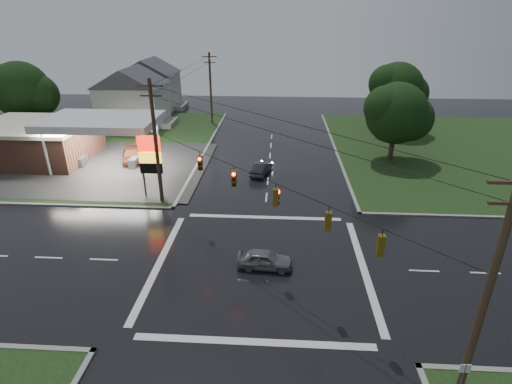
# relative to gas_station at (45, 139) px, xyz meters

# --- Properties ---
(ground) EXTENTS (120.00, 120.00, 0.00)m
(ground) POSITION_rel_gas_station_xyz_m (25.68, -19.70, -2.55)
(ground) COLOR black
(ground) RESTS_ON ground
(grass_nw) EXTENTS (36.00, 36.00, 0.08)m
(grass_nw) POSITION_rel_gas_station_xyz_m (-0.32, 6.30, -2.51)
(grass_nw) COLOR black
(grass_nw) RESTS_ON ground
(grass_ne) EXTENTS (36.00, 36.00, 0.08)m
(grass_ne) POSITION_rel_gas_station_xyz_m (51.68, 6.30, -2.51)
(grass_ne) COLOR black
(grass_ne) RESTS_ON ground
(gas_station) EXTENTS (26.20, 18.00, 5.60)m
(gas_station) POSITION_rel_gas_station_xyz_m (0.00, 0.00, 0.00)
(gas_station) COLOR #2D2D2D
(gas_station) RESTS_ON ground
(pylon_sign) EXTENTS (2.00, 0.35, 6.00)m
(pylon_sign) POSITION_rel_gas_station_xyz_m (15.18, -9.20, 1.46)
(pylon_sign) COLOR #59595E
(pylon_sign) RESTS_ON ground
(utility_pole_nw) EXTENTS (2.20, 0.32, 11.00)m
(utility_pole_nw) POSITION_rel_gas_station_xyz_m (16.18, -10.20, 3.17)
(utility_pole_nw) COLOR #382619
(utility_pole_nw) RESTS_ON ground
(utility_pole_se) EXTENTS (2.20, 0.32, 11.00)m
(utility_pole_se) POSITION_rel_gas_station_xyz_m (35.18, -29.20, 3.17)
(utility_pole_se) COLOR #382619
(utility_pole_se) RESTS_ON ground
(utility_pole_n) EXTENTS (2.20, 0.32, 10.50)m
(utility_pole_n) POSITION_rel_gas_station_xyz_m (16.18, 18.30, 2.92)
(utility_pole_n) COLOR #382619
(utility_pole_n) RESTS_ON ground
(traffic_signals) EXTENTS (26.87, 26.87, 1.47)m
(traffic_signals) POSITION_rel_gas_station_xyz_m (25.69, -19.72, 3.93)
(traffic_signals) COLOR black
(traffic_signals) RESTS_ON ground
(house_near) EXTENTS (11.05, 8.48, 8.60)m
(house_near) POSITION_rel_gas_station_xyz_m (4.73, 16.30, 1.86)
(house_near) COLOR silver
(house_near) RESTS_ON ground
(house_far) EXTENTS (11.05, 8.48, 8.60)m
(house_far) POSITION_rel_gas_station_xyz_m (3.73, 28.30, 1.86)
(house_far) COLOR silver
(house_far) RESTS_ON ground
(tree_nw_behind) EXTENTS (8.93, 7.60, 10.00)m
(tree_nw_behind) POSITION_rel_gas_station_xyz_m (-8.17, 10.29, 3.63)
(tree_nw_behind) COLOR black
(tree_nw_behind) RESTS_ON ground
(tree_ne_near) EXTENTS (7.99, 6.80, 8.98)m
(tree_ne_near) POSITION_rel_gas_station_xyz_m (39.82, 2.29, 3.01)
(tree_ne_near) COLOR black
(tree_ne_near) RESTS_ON ground
(tree_ne_far) EXTENTS (8.46, 7.20, 9.80)m
(tree_ne_far) POSITION_rel_gas_station_xyz_m (42.83, 14.29, 3.63)
(tree_ne_far) COLOR black
(tree_ne_far) RESTS_ON ground
(car_north) EXTENTS (2.35, 4.18, 1.31)m
(car_north) POSITION_rel_gas_station_xyz_m (24.88, -2.82, -1.89)
(car_north) COLOR black
(car_north) RESTS_ON ground
(car_crossing) EXTENTS (3.82, 1.76, 1.27)m
(car_crossing) POSITION_rel_gas_station_xyz_m (25.99, -19.94, -1.91)
(car_crossing) COLOR slate
(car_crossing) RESTS_ON ground
(car_pump) EXTENTS (3.66, 5.63, 1.52)m
(car_pump) POSITION_rel_gas_station_xyz_m (9.78, 0.26, -1.79)
(car_pump) COLOR #502112
(car_pump) RESTS_ON ground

